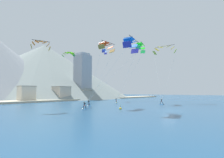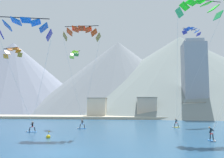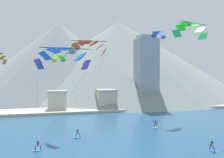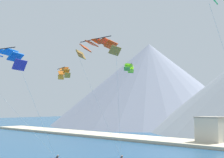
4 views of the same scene
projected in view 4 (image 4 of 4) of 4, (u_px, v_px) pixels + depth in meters
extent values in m
cylinder|color=black|center=(122.00, 158.00, 43.37)|extent=(0.30, 0.51, 0.40)
cylinder|color=black|center=(121.00, 158.00, 43.45)|extent=(0.30, 0.51, 0.40)
cylinder|color=black|center=(121.00, 158.00, 43.24)|extent=(0.48, 0.25, 0.03)
sphere|color=tan|center=(122.00, 156.00, 43.69)|extent=(0.22, 0.22, 0.22)
cylinder|color=black|center=(58.00, 157.00, 43.61)|extent=(0.21, 0.53, 0.40)
cylinder|color=black|center=(56.00, 157.00, 43.73)|extent=(0.21, 0.53, 0.40)
cylinder|color=black|center=(56.00, 158.00, 43.51)|extent=(0.51, 0.16, 0.03)
sphere|color=tan|center=(58.00, 156.00, 43.86)|extent=(0.22, 0.22, 0.22)
cube|color=olive|center=(115.00, 51.00, 38.31)|extent=(0.72, 1.81, 1.17)
cube|color=red|center=(111.00, 45.00, 38.88)|extent=(1.05, 1.86, 1.03)
cube|color=red|center=(105.00, 42.00, 39.51)|extent=(1.28, 1.88, 0.76)
cube|color=red|center=(98.00, 41.00, 40.13)|extent=(1.41, 1.89, 0.41)
cube|color=red|center=(92.00, 44.00, 40.67)|extent=(1.47, 1.86, 0.76)
cube|color=red|center=(86.00, 48.00, 41.06)|extent=(1.40, 1.82, 1.03)
cube|color=olive|center=(81.00, 55.00, 41.25)|extent=(1.21, 1.76, 1.17)
cylinder|color=black|center=(95.00, 39.00, 39.51)|extent=(5.56, 0.15, 0.10)
cylinder|color=silver|center=(119.00, 109.00, 40.66)|extent=(3.90, 5.19, 13.53)
cylinder|color=silver|center=(100.00, 109.00, 42.26)|extent=(1.91, 6.23, 13.53)
cube|color=#29299C|center=(20.00, 65.00, 33.66)|extent=(1.02, 1.81, 1.18)
cube|color=blue|center=(16.00, 57.00, 34.10)|extent=(1.36, 1.91, 0.98)
cube|color=blue|center=(9.00, 52.00, 34.61)|extent=(1.58, 1.96, 0.65)
cube|color=blue|center=(2.00, 51.00, 35.13)|extent=(1.66, 1.97, 0.23)
cylinder|color=silver|center=(41.00, 120.00, 38.50)|extent=(6.20, 9.41, 11.09)
cylinder|color=silver|center=(22.00, 119.00, 39.81)|extent=(0.46, 11.23, 11.09)
cube|color=#509B3B|center=(131.00, 71.00, 52.30)|extent=(1.05, 0.98, 0.70)
cube|color=#84F013|center=(131.00, 68.00, 51.88)|extent=(1.13, 1.07, 0.60)
cube|color=#84F013|center=(130.00, 66.00, 51.34)|extent=(1.18, 1.11, 0.43)
cube|color=#84F013|center=(129.00, 65.00, 50.71)|extent=(1.20, 1.09, 0.22)
cube|color=#84F013|center=(129.00, 65.00, 50.07)|extent=(1.19, 1.06, 0.43)
cube|color=#84F013|center=(128.00, 66.00, 49.48)|extent=(1.17, 0.98, 0.60)
cube|color=#509B3B|center=(127.00, 69.00, 49.01)|extent=(1.12, 0.84, 0.70)
cylinder|color=black|center=(132.00, 65.00, 50.60)|extent=(2.16, 2.92, 0.10)
cube|color=#A3862F|center=(67.00, 75.00, 52.92)|extent=(0.65, 1.11, 0.89)
cube|color=orange|center=(66.00, 71.00, 53.32)|extent=(0.94, 1.21, 0.78)
cube|color=orange|center=(65.00, 69.00, 53.96)|extent=(1.14, 1.27, 0.53)
cube|color=orange|center=(64.00, 68.00, 54.71)|extent=(1.19, 1.28, 0.18)
cube|color=orange|center=(62.00, 70.00, 55.44)|extent=(1.18, 1.26, 0.53)
cube|color=orange|center=(61.00, 73.00, 56.01)|extent=(1.02, 1.19, 0.78)
cube|color=#A3862F|center=(61.00, 77.00, 56.31)|extent=(0.74, 1.08, 0.89)
cylinder|color=black|center=(61.00, 68.00, 54.50)|extent=(3.60, 1.21, 0.10)
cube|color=beige|center=(211.00, 131.00, 69.09)|extent=(5.58, 4.52, 5.95)
cube|color=gray|center=(210.00, 117.00, 69.37)|extent=(5.80, 4.71, 0.30)
cone|color=gray|center=(150.00, 84.00, 150.31)|extent=(93.93, 93.93, 38.93)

